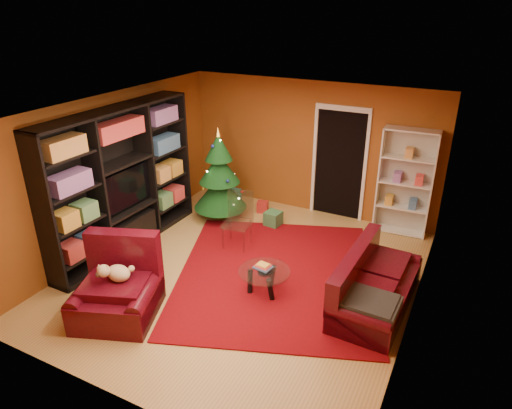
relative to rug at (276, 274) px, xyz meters
The scene contains 18 objects.
floor 0.50m from the rug, 154.40° to the right, with size 5.00×5.50×0.05m, color #AF8749.
ceiling 2.66m from the rug, 154.40° to the right, with size 5.00×5.50×0.05m, color silver.
wall_back 2.90m from the rug, 99.92° to the left, with size 5.00×0.05×2.60m, color brown.
wall_left 3.25m from the rug, behind, with size 0.05×5.50×2.60m, color brown.
wall_right 2.45m from the rug, ahead, with size 0.05×5.50×2.60m, color brown.
doorway 2.73m from the rug, 86.54° to the left, with size 1.06×0.60×2.16m, color black, non-canonical shape.
rug is the anchor object (origin of this frame).
media_unit 2.99m from the rug, behind, with size 0.48×3.14×2.41m, color black, non-canonical shape.
christmas_tree 2.47m from the rug, 142.90° to the left, with size 1.03×1.03×1.83m, color #0D3915, non-canonical shape.
gift_box_teal 2.91m from the rug, 133.22° to the left, with size 0.29×0.29×0.29m, color teal.
gift_box_green 1.72m from the rug, 116.51° to the left, with size 0.28×0.28×0.28m, color #2F6C40.
gift_box_red 2.34m from the rug, 121.37° to the left, with size 0.21×0.21×0.21m, color maroon.
white_bookshelf 2.91m from the rug, 58.90° to the left, with size 0.93×0.33×2.00m, color white, non-canonical shape.
armchair 2.45m from the rug, 128.64° to the right, with size 1.12×1.12×0.87m, color #390610, non-canonical shape.
dog 2.43m from the rug, 129.06° to the right, with size 0.40×0.30×0.28m, color beige, non-canonical shape.
sofa 1.62m from the rug, ahead, with size 1.89×0.85×0.81m, color #390610, non-canonical shape.
coffee_table 0.55m from the rug, 85.37° to the right, with size 0.76×0.76×0.47m, color gray, non-canonical shape.
acrylic_chair 1.19m from the rug, 152.48° to the left, with size 0.46×0.50×0.90m, color #66605B, non-canonical shape.
Camera 1 is at (2.91, -5.34, 3.97)m, focal length 32.00 mm.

